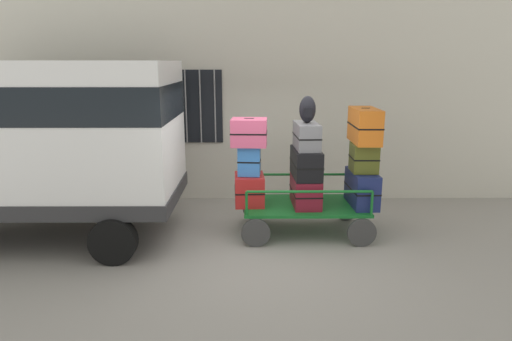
# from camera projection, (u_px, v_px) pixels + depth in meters

# --- Properties ---
(ground_plane) EXTENTS (40.00, 40.00, 0.00)m
(ground_plane) POSITION_uv_depth(u_px,v_px,m) (258.00, 244.00, 7.28)
(ground_plane) COLOR gray
(building_wall) EXTENTS (12.00, 0.38, 5.00)m
(building_wall) POSITION_uv_depth(u_px,v_px,m) (256.00, 82.00, 9.26)
(building_wall) COLOR beige
(building_wall) RESTS_ON ground
(van) EXTENTS (4.40, 2.21, 2.93)m
(van) POSITION_uv_depth(u_px,v_px,m) (39.00, 133.00, 7.16)
(van) COLOR white
(van) RESTS_ON ground
(luggage_cart) EXTENTS (2.18, 1.28, 0.52)m
(luggage_cart) POSITION_uv_depth(u_px,v_px,m) (305.00, 210.00, 7.69)
(luggage_cart) COLOR #146023
(luggage_cart) RESTS_ON ground
(cart_railing) EXTENTS (2.05, 1.14, 0.41)m
(cart_railing) POSITION_uv_depth(u_px,v_px,m) (306.00, 186.00, 7.59)
(cart_railing) COLOR #146023
(cart_railing) RESTS_ON luggage_cart
(suitcase_left_bottom) EXTENTS (0.53, 0.64, 0.52)m
(suitcase_left_bottom) POSITION_uv_depth(u_px,v_px,m) (249.00, 189.00, 7.63)
(suitcase_left_bottom) COLOR #B21E1E
(suitcase_left_bottom) RESTS_ON luggage_cart
(suitcase_left_middle) EXTENTS (0.40, 0.31, 0.50)m
(suitcase_left_middle) POSITION_uv_depth(u_px,v_px,m) (249.00, 161.00, 7.46)
(suitcase_left_middle) COLOR #3372C6
(suitcase_left_middle) RESTS_ON suitcase_left_bottom
(suitcase_left_top) EXTENTS (0.62, 0.52, 0.46)m
(suitcase_left_top) POSITION_uv_depth(u_px,v_px,m) (249.00, 132.00, 7.37)
(suitcase_left_top) COLOR #CC4C72
(suitcase_left_top) RESTS_ON suitcase_left_middle
(suitcase_midleft_bottom) EXTENTS (0.48, 0.87, 0.48)m
(suitcase_midleft_bottom) POSITION_uv_depth(u_px,v_px,m) (305.00, 191.00, 7.60)
(suitcase_midleft_bottom) COLOR maroon
(suitcase_midleft_bottom) RESTS_ON luggage_cart
(suitcase_midleft_middle) EXTENTS (0.48, 0.92, 0.48)m
(suitcase_midleft_middle) POSITION_uv_depth(u_px,v_px,m) (306.00, 163.00, 7.51)
(suitcase_midleft_middle) COLOR black
(suitcase_midleft_middle) RESTS_ON suitcase_midleft_bottom
(suitcase_midleft_top) EXTENTS (0.41, 0.81, 0.44)m
(suitcase_midleft_top) POSITION_uv_depth(u_px,v_px,m) (307.00, 136.00, 7.42)
(suitcase_midleft_top) COLOR slate
(suitcase_midleft_top) RESTS_ON suitcase_midleft_middle
(suitcase_center_bottom) EXTENTS (0.44, 0.90, 0.59)m
(suitcase_center_bottom) POSITION_uv_depth(u_px,v_px,m) (362.00, 188.00, 7.58)
(suitcase_center_bottom) COLOR navy
(suitcase_center_bottom) RESTS_ON luggage_cart
(suitcase_center_middle) EXTENTS (0.43, 0.49, 0.48)m
(suitcase_center_middle) POSITION_uv_depth(u_px,v_px,m) (364.00, 158.00, 7.44)
(suitcase_center_middle) COLOR #4C5119
(suitcase_center_middle) RESTS_ON suitcase_center_bottom
(suitcase_center_top) EXTENTS (0.41, 0.93, 0.58)m
(suitcase_center_top) POSITION_uv_depth(u_px,v_px,m) (365.00, 126.00, 7.38)
(suitcase_center_top) COLOR orange
(suitcase_center_top) RESTS_ON suitcase_center_middle
(backpack) EXTENTS (0.27, 0.22, 0.44)m
(backpack) POSITION_uv_depth(u_px,v_px,m) (308.00, 110.00, 7.28)
(backpack) COLOR black
(backpack) RESTS_ON suitcase_midleft_top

